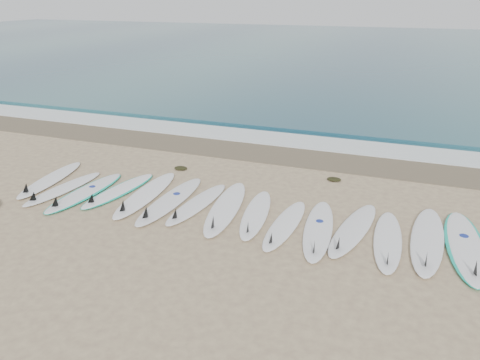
% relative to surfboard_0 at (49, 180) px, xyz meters
% --- Properties ---
extents(ground, '(120.00, 120.00, 0.00)m').
position_rel_surfboard_0_xyz_m(ground, '(4.69, -0.10, -0.06)').
color(ground, tan).
extents(ocean, '(120.00, 55.00, 0.03)m').
position_rel_surfboard_0_xyz_m(ocean, '(4.69, 32.40, -0.04)').
color(ocean, '#235563').
rests_on(ocean, ground).
extents(wet_sand_band, '(120.00, 1.80, 0.01)m').
position_rel_surfboard_0_xyz_m(wet_sand_band, '(4.69, 4.00, -0.05)').
color(wet_sand_band, brown).
rests_on(wet_sand_band, ground).
extents(foam_band, '(120.00, 1.40, 0.04)m').
position_rel_surfboard_0_xyz_m(foam_band, '(4.69, 5.40, -0.04)').
color(foam_band, silver).
rests_on(foam_band, ground).
extents(wave_crest, '(120.00, 1.00, 0.10)m').
position_rel_surfboard_0_xyz_m(wave_crest, '(4.69, 6.90, -0.01)').
color(wave_crest, '#235563').
rests_on(wave_crest, ground).
extents(surfboard_0, '(0.85, 2.60, 0.33)m').
position_rel_surfboard_0_xyz_m(surfboard_0, '(0.00, 0.00, 0.00)').
color(surfboard_0, white).
rests_on(surfboard_0, ground).
extents(surfboard_1, '(0.75, 2.38, 0.30)m').
position_rel_surfboard_0_xyz_m(surfboard_1, '(0.68, -0.36, -0.00)').
color(surfboard_1, white).
rests_on(surfboard_1, ground).
extents(surfboard_2, '(0.72, 2.59, 0.33)m').
position_rel_surfboard_0_xyz_m(surfboard_2, '(1.30, -0.34, -0.01)').
color(surfboard_2, silver).
rests_on(surfboard_2, ground).
extents(surfboard_3, '(0.89, 2.45, 0.30)m').
position_rel_surfboard_0_xyz_m(surfboard_3, '(1.96, 0.03, -0.01)').
color(surfboard_3, white).
rests_on(surfboard_3, ground).
extents(surfboard_4, '(0.75, 2.83, 0.36)m').
position_rel_surfboard_0_xyz_m(surfboard_4, '(2.69, 0.01, 0.01)').
color(surfboard_4, white).
rests_on(surfboard_4, ground).
extents(surfboard_5, '(0.62, 2.80, 0.36)m').
position_rel_surfboard_0_xyz_m(surfboard_5, '(3.38, -0.10, 0.01)').
color(surfboard_5, white).
rests_on(surfboard_5, ground).
extents(surfboard_6, '(0.73, 2.45, 0.31)m').
position_rel_surfboard_0_xyz_m(surfboard_6, '(4.00, -0.03, -0.00)').
color(surfboard_6, white).
rests_on(surfboard_6, ground).
extents(surfboard_7, '(0.98, 2.89, 0.36)m').
position_rel_surfboard_0_xyz_m(surfboard_7, '(4.68, -0.02, 0.01)').
color(surfboard_7, white).
rests_on(surfboard_7, ground).
extents(surfboard_8, '(0.85, 2.46, 0.31)m').
position_rel_surfboard_0_xyz_m(surfboard_8, '(5.38, -0.07, -0.00)').
color(surfboard_8, white).
rests_on(surfboard_8, ground).
extents(surfboard_9, '(0.58, 2.37, 0.30)m').
position_rel_surfboard_0_xyz_m(surfboard_9, '(6.06, -0.32, -0.00)').
color(surfboard_9, white).
rests_on(surfboard_9, ground).
extents(surfboard_10, '(0.84, 2.67, 0.34)m').
position_rel_surfboard_0_xyz_m(surfboard_10, '(6.74, -0.30, 0.00)').
color(surfboard_10, white).
rests_on(surfboard_10, ground).
extents(surfboard_11, '(0.95, 2.61, 0.33)m').
position_rel_surfboard_0_xyz_m(surfboard_11, '(7.36, -0.05, 0.00)').
color(surfboard_11, white).
rests_on(surfboard_11, ground).
extents(surfboard_12, '(0.65, 2.50, 0.32)m').
position_rel_surfboard_0_xyz_m(surfboard_12, '(8.04, -0.27, -0.00)').
color(surfboard_12, white).
rests_on(surfboard_12, ground).
extents(surfboard_13, '(0.70, 2.87, 0.36)m').
position_rel_surfboard_0_xyz_m(surfboard_13, '(8.72, -0.00, 0.01)').
color(surfboard_13, white).
rests_on(surfboard_13, ground).
extents(surfboard_14, '(0.86, 2.93, 0.37)m').
position_rel_surfboard_0_xyz_m(surfboard_14, '(9.38, 0.03, -0.00)').
color(surfboard_14, white).
rests_on(surfboard_14, ground).
extents(seaweed_near, '(0.36, 0.28, 0.07)m').
position_rel_surfboard_0_xyz_m(seaweed_near, '(2.63, 1.92, -0.02)').
color(seaweed_near, black).
rests_on(seaweed_near, ground).
extents(seaweed_far, '(0.35, 0.27, 0.07)m').
position_rel_surfboard_0_xyz_m(seaweed_far, '(6.56, 2.53, -0.02)').
color(seaweed_far, black).
rests_on(seaweed_far, ground).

